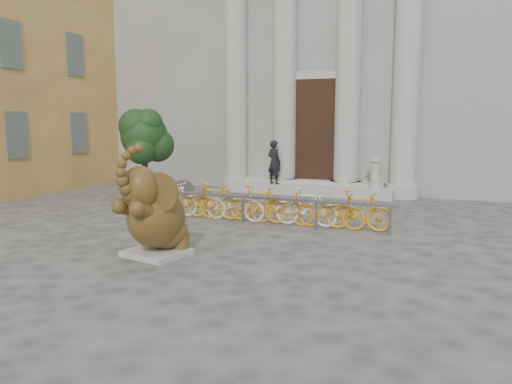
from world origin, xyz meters
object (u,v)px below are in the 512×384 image
at_px(elephant_statue, 154,216).
at_px(tree, 145,137).
at_px(pedestrian, 274,162).
at_px(bike_rack, 246,203).

distance_m(elephant_statue, tree, 7.28).
bearing_deg(pedestrian, elephant_statue, 117.10).
bearing_deg(pedestrian, tree, 65.17).
height_order(tree, pedestrian, tree).
distance_m(elephant_statue, pedestrian, 9.03).
height_order(bike_rack, tree, tree).
bearing_deg(bike_rack, pedestrian, 101.74).
height_order(elephant_statue, pedestrian, elephant_statue).
distance_m(bike_rack, pedestrian, 5.28).
xyz_separation_m(elephant_statue, tree, (-4.19, 5.81, 1.33)).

